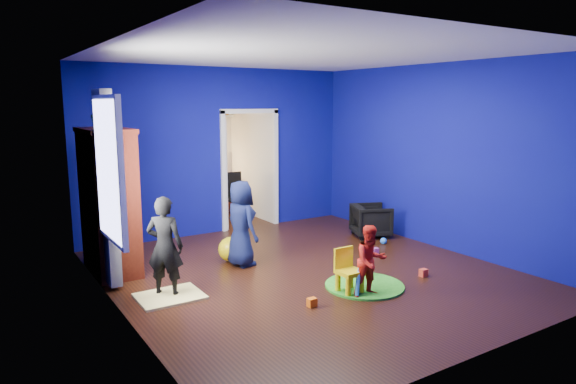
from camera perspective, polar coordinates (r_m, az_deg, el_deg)
floor at (r=7.08m, az=2.22°, el=-8.97°), size 5.00×5.50×0.01m
ceiling at (r=6.73m, az=2.39°, el=15.10°), size 5.00×5.50×0.01m
wall_back at (r=9.13m, az=-7.64°, el=4.53°), size 5.00×0.02×2.90m
wall_front at (r=4.79m, az=21.45°, el=-0.87°), size 5.00×0.02×2.90m
wall_left at (r=5.72m, az=-18.73°, el=0.94°), size 0.02×5.50×2.90m
wall_right at (r=8.43m, az=16.42°, el=3.78°), size 0.02×5.50×2.90m
alcove at (r=10.20m, az=-6.64°, el=3.97°), size 1.00×1.75×2.50m
armchair at (r=9.00m, az=9.22°, el=-3.14°), size 0.80×0.79×0.56m
child_black at (r=6.29m, az=-13.52°, el=-5.90°), size 0.53×0.51×1.21m
child_navy at (r=7.27m, az=-5.23°, el=-3.50°), size 0.44×0.63×1.22m
toddler_red at (r=6.21m, az=9.17°, el=-7.59°), size 0.47×0.39×0.87m
vase at (r=6.91m, az=-19.22°, el=7.46°), size 0.25×0.25×0.20m
potted_plant at (r=7.42m, az=-20.22°, el=8.34°), size 0.23×0.23×0.41m
tv_armoire at (r=7.32m, az=-19.30°, el=-0.97°), size 0.58×1.14×1.96m
crt_tv at (r=7.32m, az=-19.01°, el=-0.63°), size 0.46×0.70×0.54m
yellow_blanket at (r=6.38m, az=-13.00°, el=-11.24°), size 0.75×0.60×0.03m
hopper_ball at (r=7.58m, az=-6.40°, el=-6.34°), size 0.36×0.36×0.36m
kid_chair at (r=6.32m, az=6.88°, el=-8.99°), size 0.28×0.28×0.50m
play_mat at (r=6.64m, az=8.49°, el=-10.25°), size 0.99×0.99×0.03m
toy_arch at (r=6.64m, az=8.49°, el=-10.19°), size 0.74×0.57×0.88m
window_left at (r=6.05m, az=-19.45°, el=2.32°), size 0.03×0.95×1.55m
curtain at (r=6.64m, az=-19.44°, el=0.33°), size 0.14×0.42×2.40m
doorway at (r=9.45m, az=-4.28°, el=2.32°), size 1.16×0.10×2.10m
study_desk at (r=10.89m, az=-8.02°, el=-0.34°), size 0.88×0.44×0.75m
desk_monitor at (r=10.91m, az=-8.35°, el=2.73°), size 0.40×0.05×0.32m
desk_lamp at (r=10.75m, az=-9.58°, el=2.48°), size 0.14×0.14×0.14m
folding_chair at (r=10.02m, az=-5.73°, el=-0.68°), size 0.40×0.40×0.92m
book_shelf at (r=10.82m, az=-8.47°, el=8.36°), size 0.88×0.24×0.04m
toy_0 at (r=7.16m, az=14.82°, el=-8.67°), size 0.10×0.08×0.10m
toy_1 at (r=8.60m, az=10.57°, el=-5.33°), size 0.11×0.11×0.11m
toy_2 at (r=5.96m, az=2.68°, el=-12.15°), size 0.10×0.08×0.10m
toy_3 at (r=7.99m, az=6.65°, el=-6.40°), size 0.11×0.11×0.11m
toy_4 at (r=8.00m, az=9.65°, el=-6.50°), size 0.10×0.08×0.10m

